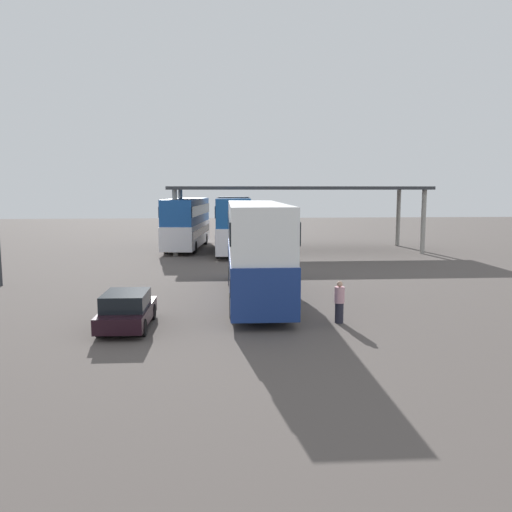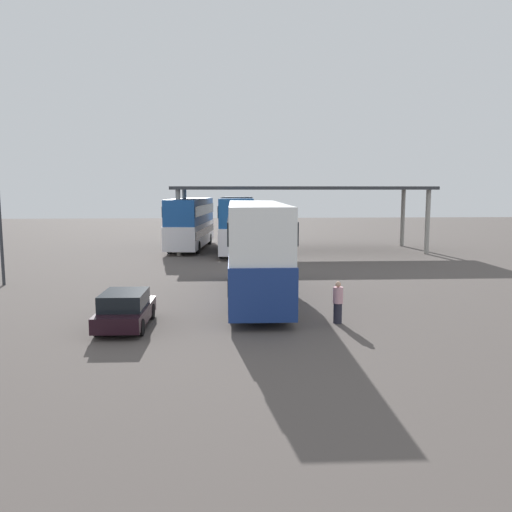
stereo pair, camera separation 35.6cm
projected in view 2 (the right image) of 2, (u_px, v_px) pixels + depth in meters
The scene contains 7 objects.
ground_plane at pixel (265, 313), 20.92m from camera, with size 140.00×140.00×0.00m, color #534B47.
double_decker_main at pixel (256, 247), 23.34m from camera, with size 2.67×11.25×4.40m.
parked_hatchback at pixel (125, 310), 18.69m from camera, with size 1.74×3.76×1.35m.
double_decker_near_canopy at pixel (191, 221), 43.45m from camera, with size 3.63×11.06×4.23m.
double_decker_mid_row at pixel (237, 223), 40.59m from camera, with size 2.94×10.31×4.36m.
depot_canopy at pixel (300, 190), 41.77m from camera, with size 20.43×7.00×5.24m.
pedestrian_waiting at pixel (338, 303), 19.29m from camera, with size 0.38×0.38×1.60m.
Camera 2 is at (-1.60, -20.38, 5.02)m, focal length 36.06 mm.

